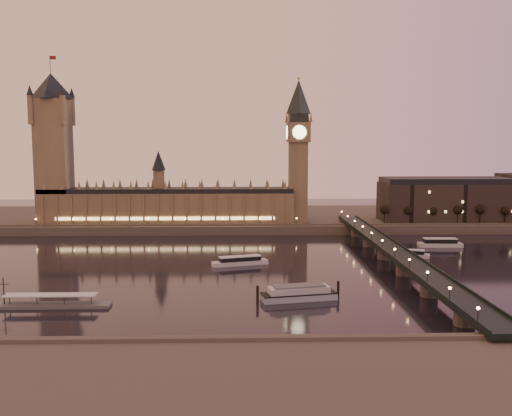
{
  "coord_description": "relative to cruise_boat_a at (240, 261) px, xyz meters",
  "views": [
    {
      "loc": [
        13.32,
        -288.42,
        64.83
      ],
      "look_at": [
        21.54,
        35.0,
        26.72
      ],
      "focal_mm": 40.0,
      "sensor_mm": 36.0,
      "label": 1
    }
  ],
  "objects": [
    {
      "name": "bare_tree_4",
      "position": [
        170.04,
        102.92,
        13.02
      ],
      "size": [
        5.99,
        5.99,
        12.19
      ],
      "color": "black",
      "rests_on": "ground"
    },
    {
      "name": "cruise_boat_b",
      "position": [
        94.63,
        18.33,
        -0.19
      ],
      "size": [
        23.89,
        12.88,
        4.29
      ],
      "rotation": [
        0.0,
        0.0,
        -0.32
      ],
      "color": "silver",
      "rests_on": "ground"
    },
    {
      "name": "far_embankment",
      "position": [
        17.61,
        158.92,
        0.92
      ],
      "size": [
        560.0,
        130.0,
        6.0
      ],
      "primitive_type": "cube",
      "color": "#423D35",
      "rests_on": "ground"
    },
    {
      "name": "bare_tree_2",
      "position": [
        136.69,
        102.92,
        13.02
      ],
      "size": [
        5.99,
        5.99,
        12.19
      ],
      "color": "black",
      "rests_on": "ground"
    },
    {
      "name": "westminster_bridge",
      "position": [
        79.22,
        -6.08,
        3.44
      ],
      "size": [
        13.2,
        260.0,
        15.3
      ],
      "color": "black",
      "rests_on": "ground"
    },
    {
      "name": "cruise_boat_c",
      "position": [
        123.23,
        48.57,
        0.26
      ],
      "size": [
        26.91,
        8.49,
        5.32
      ],
      "rotation": [
        0.0,
        0.0,
        -0.05
      ],
      "color": "silver",
      "rests_on": "ground"
    },
    {
      "name": "bare_tree_0",
      "position": [
        103.34,
        102.92,
        13.02
      ],
      "size": [
        5.99,
        5.99,
        12.19
      ],
      "color": "black",
      "rests_on": "ground"
    },
    {
      "name": "big_ben",
      "position": [
        41.6,
        114.91,
        61.87
      ],
      "size": [
        17.68,
        17.68,
        104.0
      ],
      "color": "brown",
      "rests_on": "ground"
    },
    {
      "name": "bare_tree_3",
      "position": [
        153.37,
        102.92,
        13.02
      ],
      "size": [
        5.99,
        5.99,
        12.19
      ],
      "color": "black",
      "rests_on": "ground"
    },
    {
      "name": "bare_tree_5",
      "position": [
        186.72,
        102.92,
        13.02
      ],
      "size": [
        5.99,
        5.99,
        12.19
      ],
      "color": "black",
      "rests_on": "ground"
    },
    {
      "name": "ground",
      "position": [
        -12.39,
        -6.08,
        -2.08
      ],
      "size": [
        700.0,
        700.0,
        0.0
      ],
      "primitive_type": "plane",
      "color": "black",
      "rests_on": "ground"
    },
    {
      "name": "moored_barge",
      "position": [
        24.27,
        -66.91,
        0.69
      ],
      "size": [
        35.07,
        14.6,
        6.55
      ],
      "rotation": [
        0.0,
        0.0,
        0.2
      ],
      "color": "#92A4BA",
      "rests_on": "ground"
    },
    {
      "name": "city_block",
      "position": [
        182.55,
        124.86,
        20.16
      ],
      "size": [
        155.0,
        45.0,
        34.0
      ],
      "color": "black",
      "rests_on": "ground"
    },
    {
      "name": "victoria_tower",
      "position": [
        -132.39,
        114.92,
        63.71
      ],
      "size": [
        31.68,
        31.68,
        118.0
      ],
      "color": "brown",
      "rests_on": "ground"
    },
    {
      "name": "palace_of_westminster",
      "position": [
        -52.52,
        114.92,
        19.63
      ],
      "size": [
        180.0,
        26.62,
        52.0
      ],
      "color": "brown",
      "rests_on": "ground"
    },
    {
      "name": "pontoon_pier",
      "position": [
        -73.44,
        -74.7,
        -0.8
      ],
      "size": [
        44.48,
        7.41,
        11.86
      ],
      "color": "#595B5E",
      "rests_on": "ground"
    },
    {
      "name": "cruise_boat_a",
      "position": [
        0.0,
        0.0,
        0.0
      ],
      "size": [
        30.11,
        14.4,
        4.72
      ],
      "rotation": [
        0.0,
        0.0,
        0.28
      ],
      "color": "silver",
      "rests_on": "ground"
    },
    {
      "name": "bare_tree_1",
      "position": [
        120.02,
        102.92,
        13.02
      ],
      "size": [
        5.99,
        5.99,
        12.19
      ],
      "color": "black",
      "rests_on": "ground"
    }
  ]
}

